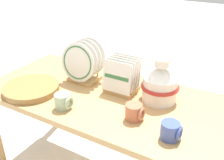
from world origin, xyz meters
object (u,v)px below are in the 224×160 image
mug_terracotta_glaze (134,112)px  dish_rack_square_plates (122,79)px  dish_rack_round_plates (83,64)px  ceramic_vase (160,83)px  mug_sage_glaze (63,101)px  wicker_charger_stack (31,88)px  mug_cobalt_glaze (171,131)px

mug_terracotta_glaze → dish_rack_square_plates: bearing=130.3°
dish_rack_round_plates → mug_terracotta_glaze: (0.47, -0.22, -0.07)m
ceramic_vase → dish_rack_round_plates: 0.51m
dish_rack_square_plates → mug_terracotta_glaze: dish_rack_square_plates is taller
ceramic_vase → mug_sage_glaze: size_ratio=2.81×
mug_sage_glaze → mug_terracotta_glaze: bearing=14.5°
wicker_charger_stack → dish_rack_square_plates: bearing=30.4°
dish_rack_round_plates → dish_rack_square_plates: dish_rack_round_plates is taller
ceramic_vase → dish_rack_square_plates: (-0.23, -0.01, -0.03)m
mug_terracotta_glaze → mug_cobalt_glaze: bearing=-14.9°
mug_terracotta_glaze → mug_sage_glaze: (-0.37, -0.10, 0.00)m
mug_sage_glaze → mug_cobalt_glaze: size_ratio=1.00×
mug_terracotta_glaze → mug_cobalt_glaze: 0.21m
wicker_charger_stack → mug_cobalt_glaze: 0.87m
ceramic_vase → dish_rack_round_plates: (-0.51, -0.01, 0.01)m
wicker_charger_stack → mug_cobalt_glaze: bearing=-0.5°
ceramic_vase → mug_terracotta_glaze: 0.25m
ceramic_vase → wicker_charger_stack: ceramic_vase is taller
dish_rack_square_plates → mug_terracotta_glaze: 0.30m
dish_rack_round_plates → wicker_charger_stack: dish_rack_round_plates is taller
wicker_charger_stack → mug_terracotta_glaze: mug_terracotta_glaze is taller
ceramic_vase → dish_rack_square_plates: 0.23m
ceramic_vase → dish_rack_square_plates: size_ratio=1.28×
dish_rack_square_plates → mug_sage_glaze: dish_rack_square_plates is taller
ceramic_vase → dish_rack_square_plates: bearing=-177.9°
dish_rack_square_plates → mug_terracotta_glaze: (0.19, -0.23, -0.04)m
mug_terracotta_glaze → mug_cobalt_glaze: same height
dish_rack_square_plates → wicker_charger_stack: bearing=-149.6°
dish_rack_round_plates → mug_cobalt_glaze: dish_rack_round_plates is taller
dish_rack_round_plates → wicker_charger_stack: (-0.19, -0.27, -0.10)m
dish_rack_round_plates → dish_rack_square_plates: bearing=1.3°
dish_rack_round_plates → dish_rack_square_plates: 0.28m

